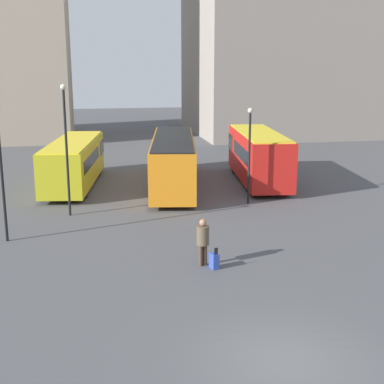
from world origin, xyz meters
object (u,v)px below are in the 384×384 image
object	(u,v)px
lamp_post_0	(66,141)
lamp_post_2	(1,160)
suitcase	(214,261)
traveler	(203,238)
bus_0	(74,161)
lamp_post_1	(249,147)
bus_1	(173,159)
bus_2	(258,155)

from	to	relation	value
lamp_post_0	lamp_post_2	distance (m)	4.32
suitcase	lamp_post_2	distance (m)	9.72
traveler	bus_0	bearing A→B (deg)	5.28
traveler	lamp_post_1	xyz separation A→B (m)	(4.26, 8.45, 1.97)
lamp_post_0	suitcase	bearing A→B (deg)	-56.53
bus_0	lamp_post_2	bearing A→B (deg)	174.19
lamp_post_2	lamp_post_1	bearing A→B (deg)	19.35
traveler	suitcase	distance (m)	0.92
bus_1	traveler	bearing A→B (deg)	-174.90
bus_1	lamp_post_0	xyz separation A→B (m)	(-6.03, -5.53, 2.06)
suitcase	lamp_post_2	xyz separation A→B (m)	(-7.91, 4.68, 3.17)
bus_2	traveler	bearing A→B (deg)	161.27
bus_0	lamp_post_0	world-z (taller)	lamp_post_0
bus_2	lamp_post_0	world-z (taller)	lamp_post_0
traveler	bus_2	bearing A→B (deg)	-38.95
bus_1	traveler	size ratio (longest dim) A/B	6.74
bus_0	bus_2	world-z (taller)	bus_2
lamp_post_2	lamp_post_0	bearing A→B (deg)	54.77
bus_1	traveler	distance (m)	13.40
bus_2	lamp_post_1	distance (m)	5.63
bus_0	suitcase	distance (m)	15.89
bus_0	traveler	distance (m)	15.38
bus_1	bus_0	bearing A→B (deg)	87.82
lamp_post_1	lamp_post_2	size ratio (longest dim) A/B	0.86
bus_1	lamp_post_0	distance (m)	8.44
bus_0	bus_1	xyz separation A→B (m)	(5.93, -1.19, 0.13)
bus_1	traveler	xyz separation A→B (m)	(-0.96, -13.35, -0.59)
traveler	lamp_post_1	distance (m)	9.66
bus_1	suitcase	world-z (taller)	bus_1
bus_1	suitcase	bearing A→B (deg)	-173.34
lamp_post_0	lamp_post_1	xyz separation A→B (m)	(9.33, 0.62, -0.67)
bus_0	lamp_post_1	distance (m)	11.17
traveler	lamp_post_2	world-z (taller)	lamp_post_2
bus_1	bus_2	size ratio (longest dim) A/B	1.28
suitcase	lamp_post_0	world-z (taller)	lamp_post_0
bus_0	lamp_post_0	distance (m)	7.07
traveler	lamp_post_1	world-z (taller)	lamp_post_1
bus_2	lamp_post_2	bearing A→B (deg)	129.99
bus_1	lamp_post_1	distance (m)	6.07
lamp_post_1	lamp_post_2	distance (m)	12.54
suitcase	lamp_post_2	size ratio (longest dim) A/B	0.14
lamp_post_1	lamp_post_0	bearing A→B (deg)	-176.17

